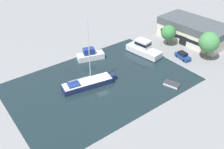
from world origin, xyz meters
name	(u,v)px	position (x,y,z in m)	size (l,w,h in m)	color
ground_plane	(101,83)	(0.00, 0.00, 0.00)	(440.00, 440.00, 0.00)	gray
water_canal	(101,83)	(0.00, 0.00, 0.00)	(25.66, 38.15, 0.01)	#19282D
warehouse_building	(194,31)	(-1.45, 32.62, 2.82)	(19.47, 11.01, 5.57)	beige
quay_tree_near_building	(168,33)	(-3.64, 24.55, 3.70)	(4.01, 4.01, 5.71)	brown
quay_tree_by_water	(209,42)	(7.49, 26.13, 4.81)	(4.85, 4.85, 7.25)	brown
parked_car	(183,56)	(3.76, 22.06, 0.85)	(4.48, 2.36, 1.72)	navy
sailboat_moored	(88,83)	(-0.73, -2.89, 0.74)	(4.77, 12.08, 14.66)	#19234C
motor_cruiser	(144,49)	(-3.87, 15.89, 1.39)	(9.77, 4.78, 3.86)	silver
small_dinghy	(172,84)	(9.73, 11.31, 0.32)	(3.62, 2.65, 0.61)	white
cabin_boat	(90,55)	(-10.00, 3.71, 1.08)	(4.17, 6.98, 3.02)	white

